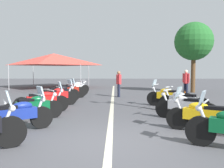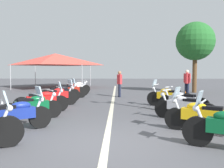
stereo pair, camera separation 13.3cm
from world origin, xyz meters
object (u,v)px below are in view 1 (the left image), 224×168
at_px(motorcycle_right_row_4, 169,96).
at_px(traffic_cone_0, 185,97).
at_px(roadside_tree_0, 194,42).
at_px(motorcycle_left_row_5, 60,93).
at_px(motorcycle_left_row_1, 17,115).
at_px(bystander_1, 186,81).
at_px(motorcycle_right_row_2, 185,107).
at_px(event_tent, 54,59).
at_px(bystander_0, 119,82).
at_px(motorcycle_left_row_2, 34,107).
at_px(motorcycle_right_row_3, 183,101).
at_px(motorcycle_left_row_7, 74,89).
at_px(motorcycle_left_row_8, 76,87).
at_px(motorcycle_left_row_3, 43,101).
at_px(motorcycle_right_row_1, 204,115).
at_px(motorcycle_left_row_4, 56,96).
at_px(motorcycle_left_row_6, 70,91).

distance_m(motorcycle_right_row_4, traffic_cone_0, 1.88).
bearing_deg(roadside_tree_0, motorcycle_left_row_5, 122.32).
xyz_separation_m(motorcycle_left_row_1, bystander_1, (8.60, -7.03, 0.51)).
height_order(motorcycle_right_row_2, roadside_tree_0, roadside_tree_0).
distance_m(motorcycle_right_row_2, event_tent, 16.74).
distance_m(traffic_cone_0, event_tent, 13.96).
bearing_deg(bystander_0, motorcycle_left_row_2, 58.76).
relative_size(motorcycle_right_row_3, event_tent, 0.25).
height_order(motorcycle_left_row_1, motorcycle_right_row_3, motorcycle_left_row_1).
xyz_separation_m(motorcycle_left_row_7, motorcycle_right_row_3, (-6.05, -5.24, 0.01)).
distance_m(motorcycle_left_row_1, motorcycle_left_row_8, 10.33).
distance_m(motorcycle_left_row_3, roadside_tree_0, 12.48).
distance_m(motorcycle_left_row_3, motorcycle_right_row_1, 5.94).
height_order(motorcycle_right_row_1, traffic_cone_0, motorcycle_right_row_1).
bearing_deg(roadside_tree_0, motorcycle_right_row_3, 159.74).
height_order(motorcycle_left_row_3, traffic_cone_0, motorcycle_left_row_3).
height_order(motorcycle_left_row_1, traffic_cone_0, motorcycle_left_row_1).
bearing_deg(motorcycle_left_row_1, motorcycle_left_row_2, 54.92).
height_order(motorcycle_right_row_3, motorcycle_right_row_4, motorcycle_right_row_4).
height_order(motorcycle_left_row_5, motorcycle_left_row_7, motorcycle_left_row_5).
height_order(motorcycle_left_row_8, roadside_tree_0, roadside_tree_0).
height_order(motorcycle_left_row_7, motorcycle_right_row_2, motorcycle_left_row_7).
distance_m(motorcycle_left_row_5, motorcycle_right_row_1, 7.91).
relative_size(motorcycle_right_row_1, roadside_tree_0, 0.37).
bearing_deg(bystander_1, motorcycle_left_row_5, 168.24).
xyz_separation_m(motorcycle_left_row_5, event_tent, (10.13, 2.89, 2.18)).
bearing_deg(motorcycle_left_row_7, motorcycle_right_row_1, -92.53).
xyz_separation_m(motorcycle_left_row_4, bystander_1, (4.05, -7.11, 0.50)).
bearing_deg(motorcycle_right_row_4, motorcycle_right_row_3, 124.47).
relative_size(motorcycle_left_row_4, motorcycle_left_row_5, 0.92).
bearing_deg(bystander_1, motorcycle_right_row_1, -135.22).
distance_m(motorcycle_left_row_5, event_tent, 10.76).
relative_size(motorcycle_right_row_1, motorcycle_right_row_4, 0.97).
distance_m(motorcycle_right_row_1, bystander_1, 8.85).
bearing_deg(bystander_1, motorcycle_right_row_3, -139.28).
relative_size(motorcycle_left_row_8, motorcycle_right_row_2, 1.02).
distance_m(motorcycle_left_row_6, event_tent, 9.39).
relative_size(motorcycle_left_row_1, bystander_1, 1.01).
xyz_separation_m(motorcycle_right_row_1, motorcycle_right_row_2, (1.57, 0.05, -0.00)).
height_order(motorcycle_left_row_7, event_tent, event_tent).
xyz_separation_m(motorcycle_left_row_7, motorcycle_left_row_8, (1.41, 0.11, -0.01)).
height_order(motorcycle_right_row_3, traffic_cone_0, motorcycle_right_row_3).
height_order(motorcycle_left_row_2, motorcycle_right_row_2, motorcycle_right_row_2).
xyz_separation_m(motorcycle_right_row_1, roadside_tree_0, (11.39, -3.39, 3.26)).
relative_size(motorcycle_left_row_2, motorcycle_left_row_4, 0.96).
xyz_separation_m(motorcycle_left_row_3, motorcycle_right_row_3, (-0.05, -5.42, -0.01)).
height_order(motorcycle_left_row_1, motorcycle_left_row_6, motorcycle_left_row_1).
xyz_separation_m(motorcycle_left_row_7, motorcycle_right_row_1, (-8.92, -4.99, 0.00)).
distance_m(motorcycle_left_row_1, motorcycle_right_row_3, 5.96).
bearing_deg(motorcycle_right_row_2, event_tent, -25.68).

